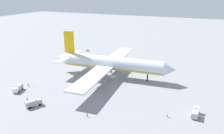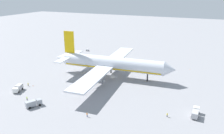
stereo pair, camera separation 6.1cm
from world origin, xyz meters
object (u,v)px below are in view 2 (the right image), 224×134
(airliner, at_px, (110,63))
(ground_worker_2, at_px, (28,84))
(traffic_cone_1, at_px, (162,62))
(traffic_cone_2, at_px, (70,57))
(service_truck_2, at_px, (195,113))
(service_truck_0, at_px, (33,103))
(traffic_cone_0, at_px, (33,85))
(baggage_cart_0, at_px, (87,50))
(service_truck_1, at_px, (18,88))
(traffic_cone_4, at_px, (116,55))
(ground_worker_3, at_px, (87,115))
(traffic_cone_3, at_px, (190,69))
(ground_worker_1, at_px, (27,98))
(ground_worker_0, at_px, (167,115))

(airliner, relative_size, ground_worker_2, 44.68)
(traffic_cone_1, xyz_separation_m, traffic_cone_2, (-61.60, -15.49, 0.00))
(service_truck_2, height_order, traffic_cone_2, service_truck_2)
(service_truck_0, height_order, traffic_cone_0, service_truck_0)
(baggage_cart_0, relative_size, traffic_cone_2, 5.26)
(service_truck_1, bearing_deg, traffic_cone_4, 76.81)
(airliner, relative_size, service_truck_1, 11.50)
(service_truck_1, relative_size, traffic_cone_4, 12.24)
(ground_worker_3, bearing_deg, baggage_cart_0, 119.57)
(service_truck_0, relative_size, traffic_cone_3, 12.18)
(traffic_cone_1, bearing_deg, service_truck_0, -113.06)
(service_truck_2, bearing_deg, service_truck_0, -162.89)
(baggage_cart_0, xyz_separation_m, ground_worker_1, (17.83, -83.92, 0.03))
(airliner, xyz_separation_m, ground_worker_0, (36.88, -29.78, -6.77))
(traffic_cone_2, bearing_deg, ground_worker_0, -33.72)
(ground_worker_3, relative_size, traffic_cone_2, 3.18)
(airliner, relative_size, ground_worker_1, 47.95)
(service_truck_0, bearing_deg, service_truck_2, 17.11)
(traffic_cone_0, xyz_separation_m, traffic_cone_1, (49.95, 65.32, 0.00))
(traffic_cone_0, distance_m, traffic_cone_4, 70.18)
(ground_worker_1, bearing_deg, ground_worker_0, 10.33)
(service_truck_1, distance_m, traffic_cone_2, 58.12)
(service_truck_0, bearing_deg, ground_worker_2, 138.08)
(ground_worker_1, xyz_separation_m, traffic_cone_1, (41.43, 78.38, -0.54))
(airliner, xyz_separation_m, ground_worker_2, (-31.91, -28.26, -6.70))
(airliner, distance_m, traffic_cone_1, 43.62)
(traffic_cone_4, bearing_deg, traffic_cone_1, -5.14)
(service_truck_1, distance_m, ground_worker_1, 11.97)
(baggage_cart_0, relative_size, traffic_cone_4, 5.26)
(service_truck_0, distance_m, service_truck_1, 19.38)
(ground_worker_1, relative_size, traffic_cone_3, 2.93)
(ground_worker_0, relative_size, traffic_cone_4, 2.93)
(airliner, bearing_deg, traffic_cone_4, 108.90)
(traffic_cone_4, bearing_deg, ground_worker_1, -95.07)
(traffic_cone_0, height_order, traffic_cone_4, same)
(service_truck_0, xyz_separation_m, traffic_cone_4, (0.60, 84.83, -1.27))
(service_truck_0, relative_size, ground_worker_1, 4.15)
(ground_worker_1, height_order, traffic_cone_2, ground_worker_1)
(service_truck_0, height_order, ground_worker_3, service_truck_0)
(ground_worker_0, height_order, traffic_cone_2, ground_worker_0)
(traffic_cone_1, bearing_deg, service_truck_2, -67.28)
(service_truck_0, bearing_deg, ground_worker_0, 15.17)
(baggage_cart_0, height_order, ground_worker_0, ground_worker_0)
(ground_worker_3, distance_m, traffic_cone_0, 41.73)
(traffic_cone_0, xyz_separation_m, traffic_cone_2, (-11.65, 49.83, 0.00))
(service_truck_2, xyz_separation_m, traffic_cone_4, (-60.55, 66.00, -1.24))
(service_truck_2, xyz_separation_m, baggage_cart_0, (-85.61, 68.47, -0.72))
(baggage_cart_0, distance_m, traffic_cone_3, 79.03)
(service_truck_2, relative_size, traffic_cone_0, 12.59)
(service_truck_1, xyz_separation_m, traffic_cone_2, (-9.61, 57.31, -1.27))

